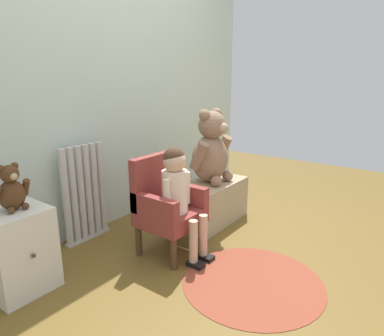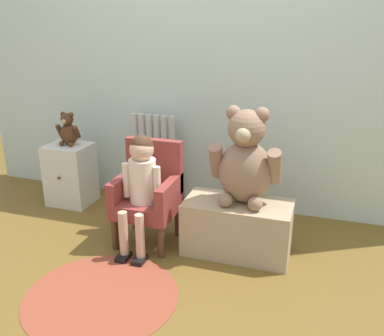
{
  "view_description": "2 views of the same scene",
  "coord_description": "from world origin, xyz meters",
  "px_view_note": "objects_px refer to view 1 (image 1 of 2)",
  "views": [
    {
      "loc": [
        -1.79,
        -0.85,
        1.18
      ],
      "look_at": [
        0.14,
        0.56,
        0.54
      ],
      "focal_mm": 32.0,
      "sensor_mm": 36.0,
      "label": 1
    },
    {
      "loc": [
        0.92,
        -1.78,
        1.42
      ],
      "look_at": [
        0.15,
        0.6,
        0.53
      ],
      "focal_mm": 40.0,
      "sensor_mm": 36.0,
      "label": 2
    }
  ],
  "objects_px": {
    "radiator": "(85,194)",
    "small_teddy_bear": "(11,190)",
    "child_figure": "(178,187)",
    "low_bench": "(211,202)",
    "floor_rug": "(253,282)",
    "small_dresser": "(19,251)",
    "large_teddy_bear": "(211,150)",
    "child_armchair": "(166,205)"
  },
  "relations": [
    {
      "from": "radiator",
      "to": "small_teddy_bear",
      "type": "xyz_separation_m",
      "value": [
        -0.61,
        -0.22,
        0.24
      ]
    },
    {
      "from": "child_figure",
      "to": "low_bench",
      "type": "bearing_deg",
      "value": 11.83
    },
    {
      "from": "radiator",
      "to": "floor_rug",
      "type": "xyz_separation_m",
      "value": [
        0.21,
        -1.26,
        -0.35
      ]
    },
    {
      "from": "small_dresser",
      "to": "child_figure",
      "type": "relative_size",
      "value": 0.65
    },
    {
      "from": "small_dresser",
      "to": "large_teddy_bear",
      "type": "xyz_separation_m",
      "value": [
        1.45,
        -0.32,
        0.36
      ]
    },
    {
      "from": "low_bench",
      "to": "large_teddy_bear",
      "type": "xyz_separation_m",
      "value": [
        0.03,
        0.03,
        0.43
      ]
    },
    {
      "from": "child_figure",
      "to": "low_bench",
      "type": "relative_size",
      "value": 1.13
    },
    {
      "from": "large_teddy_bear",
      "to": "small_teddy_bear",
      "type": "bearing_deg",
      "value": 167.07
    },
    {
      "from": "small_dresser",
      "to": "small_teddy_bear",
      "type": "distance_m",
      "value": 0.35
    },
    {
      "from": "small_dresser",
      "to": "low_bench",
      "type": "bearing_deg",
      "value": -13.67
    },
    {
      "from": "small_dresser",
      "to": "child_figure",
      "type": "xyz_separation_m",
      "value": [
        0.83,
        -0.47,
        0.25
      ]
    },
    {
      "from": "small_dresser",
      "to": "floor_rug",
      "type": "bearing_deg",
      "value": -51.02
    },
    {
      "from": "child_armchair",
      "to": "floor_rug",
      "type": "relative_size",
      "value": 0.8
    },
    {
      "from": "radiator",
      "to": "large_teddy_bear",
      "type": "xyz_separation_m",
      "value": [
        0.83,
        -0.55,
        0.25
      ]
    },
    {
      "from": "small_teddy_bear",
      "to": "floor_rug",
      "type": "xyz_separation_m",
      "value": [
        0.82,
        -1.04,
        -0.59
      ]
    },
    {
      "from": "child_figure",
      "to": "small_teddy_bear",
      "type": "bearing_deg",
      "value": 149.68
    },
    {
      "from": "child_armchair",
      "to": "small_dresser",
      "type": "bearing_deg",
      "value": 156.44
    },
    {
      "from": "small_dresser",
      "to": "low_bench",
      "type": "distance_m",
      "value": 1.47
    },
    {
      "from": "child_figure",
      "to": "floor_rug",
      "type": "bearing_deg",
      "value": -90.02
    },
    {
      "from": "radiator",
      "to": "large_teddy_bear",
      "type": "height_order",
      "value": "large_teddy_bear"
    },
    {
      "from": "child_armchair",
      "to": "low_bench",
      "type": "relative_size",
      "value": 1.01
    },
    {
      "from": "child_figure",
      "to": "large_teddy_bear",
      "type": "distance_m",
      "value": 0.65
    },
    {
      "from": "child_figure",
      "to": "low_bench",
      "type": "height_order",
      "value": "child_figure"
    },
    {
      "from": "child_armchair",
      "to": "large_teddy_bear",
      "type": "bearing_deg",
      "value": 3.96
    },
    {
      "from": "child_figure",
      "to": "floor_rug",
      "type": "height_order",
      "value": "child_figure"
    },
    {
      "from": "radiator",
      "to": "large_teddy_bear",
      "type": "distance_m",
      "value": 1.02
    },
    {
      "from": "child_armchair",
      "to": "small_teddy_bear",
      "type": "bearing_deg",
      "value": 155.56
    },
    {
      "from": "small_dresser",
      "to": "child_figure",
      "type": "bearing_deg",
      "value": -29.44
    },
    {
      "from": "small_teddy_bear",
      "to": "low_bench",
      "type": "bearing_deg",
      "value": -14.16
    },
    {
      "from": "low_bench",
      "to": "small_teddy_bear",
      "type": "bearing_deg",
      "value": 165.84
    },
    {
      "from": "large_teddy_bear",
      "to": "small_teddy_bear",
      "type": "distance_m",
      "value": 1.48
    },
    {
      "from": "large_teddy_bear",
      "to": "floor_rug",
      "type": "height_order",
      "value": "large_teddy_bear"
    },
    {
      "from": "large_teddy_bear",
      "to": "floor_rug",
      "type": "relative_size",
      "value": 0.71
    },
    {
      "from": "small_teddy_bear",
      "to": "floor_rug",
      "type": "relative_size",
      "value": 0.31
    },
    {
      "from": "radiator",
      "to": "small_teddy_bear",
      "type": "relative_size",
      "value": 2.78
    },
    {
      "from": "small_dresser",
      "to": "child_armchair",
      "type": "bearing_deg",
      "value": -23.56
    },
    {
      "from": "radiator",
      "to": "child_figure",
      "type": "bearing_deg",
      "value": -73.23
    },
    {
      "from": "large_teddy_bear",
      "to": "small_teddy_bear",
      "type": "relative_size",
      "value": 2.31
    },
    {
      "from": "low_bench",
      "to": "large_teddy_bear",
      "type": "relative_size",
      "value": 1.11
    },
    {
      "from": "small_dresser",
      "to": "floor_rug",
      "type": "distance_m",
      "value": 1.34
    },
    {
      "from": "radiator",
      "to": "child_armchair",
      "type": "distance_m",
      "value": 0.63
    },
    {
      "from": "low_bench",
      "to": "small_dresser",
      "type": "bearing_deg",
      "value": 166.33
    }
  ]
}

